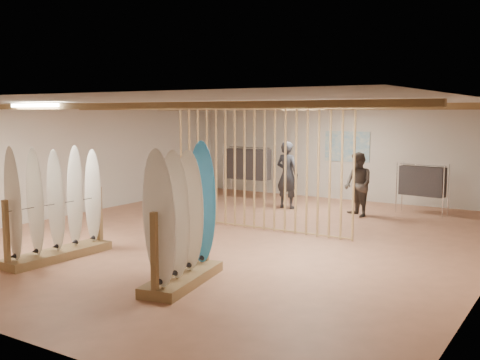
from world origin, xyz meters
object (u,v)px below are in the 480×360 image
Objects in this scene: clothing_rack_b at (422,181)px; shopper_b at (358,180)px; shopper_a at (287,170)px; rack_left at (57,221)px; rack_right at (182,239)px; clothing_rack_a at (248,164)px.

clothing_rack_b is 1.73m from shopper_b.
shopper_a is at bearing -146.02° from shopper_b.
clothing_rack_b is at bearing 63.64° from rack_left.
rack_left is 2.84m from rack_right.
clothing_rack_a is 5.19m from clothing_rack_b.
rack_right is 6.82m from shopper_b.
rack_left is 9.09m from clothing_rack_b.
rack_right is at bearing 2.53° from rack_left.
shopper_b reaches higher than clothing_rack_b.
shopper_b is at bearing -176.00° from shopper_a.
rack_right is 8.11m from clothing_rack_b.
rack_right is 7.20m from shopper_a.
rack_right reaches higher than clothing_rack_b.
rack_left is 1.15× the size of shopper_b.
shopper_b is at bearing 68.09° from rack_left.
shopper_a is (-1.85, 6.96, 0.34)m from rack_right.
shopper_a is 2.09m from shopper_b.
shopper_a is at bearing 84.19° from rack_left.
rack_right reaches higher than clothing_rack_a.
rack_right is 1.00× the size of shopper_a.
shopper_a reaches higher than rack_left.
rack_right is at bearing -65.56° from clothing_rack_a.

